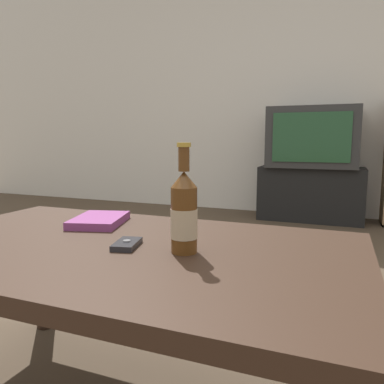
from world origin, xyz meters
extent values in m
cube|color=silver|center=(0.00, 3.02, 1.30)|extent=(8.00, 0.05, 2.60)
cube|color=#332116|center=(0.00, 0.00, 0.45)|extent=(1.20, 0.70, 0.04)
cylinder|color=black|center=(-0.54, 0.29, 0.22)|extent=(0.07, 0.07, 0.43)
cylinder|color=black|center=(0.54, 0.29, 0.22)|extent=(0.07, 0.07, 0.43)
cube|color=black|center=(0.28, 2.76, 0.24)|extent=(0.91, 0.39, 0.49)
cube|color=#2D2D2D|center=(0.28, 2.76, 0.75)|extent=(0.77, 0.49, 0.53)
cube|color=#234C2D|center=(0.28, 2.51, 0.75)|extent=(0.63, 0.01, 0.42)
cylinder|color=#563314|center=(0.18, -0.01, 0.55)|extent=(0.06, 0.06, 0.16)
cylinder|color=tan|center=(0.18, -0.01, 0.54)|extent=(0.06, 0.06, 0.07)
cone|color=#563314|center=(0.18, -0.01, 0.65)|extent=(0.06, 0.06, 0.04)
cylinder|color=#563314|center=(0.18, -0.01, 0.69)|extent=(0.03, 0.03, 0.06)
cylinder|color=#B79333|center=(0.18, -0.01, 0.72)|extent=(0.03, 0.03, 0.01)
cube|color=#232328|center=(0.03, -0.02, 0.48)|extent=(0.07, 0.11, 0.01)
cylinder|color=slate|center=(0.03, -0.02, 0.49)|extent=(0.02, 0.02, 0.00)
cube|color=#7F3875|center=(-0.19, 0.17, 0.48)|extent=(0.19, 0.23, 0.02)
camera|label=1|loc=(0.51, -0.80, 0.74)|focal=35.00mm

